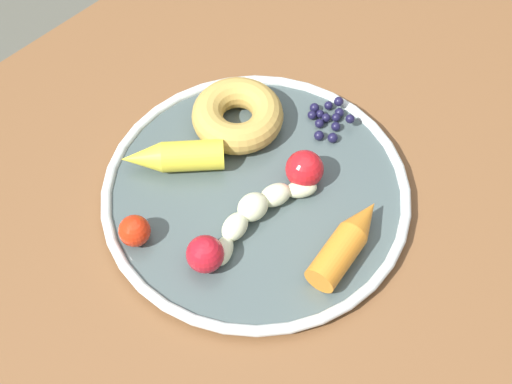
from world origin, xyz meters
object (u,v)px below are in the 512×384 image
dining_table (285,230)px  tomato_near (205,254)px  banana (257,212)px  donut (238,115)px  tomato_mid (305,169)px  tomato_far (134,231)px  plate (256,193)px  carrot_orange (347,241)px  blueberry_pile (328,118)px  carrot_yellow (173,157)px

dining_table → tomato_near: size_ratio=22.79×
banana → donut: donut is taller
tomato_mid → tomato_far: 0.20m
plate → carrot_orange: bearing=96.9°
blueberry_pile → plate: bearing=4.1°
plate → donut: size_ratio=3.22×
carrot_orange → tomato_mid: 0.10m
blueberry_pile → tomato_near: size_ratio=1.52×
plate → carrot_yellow: size_ratio=3.17×
banana → carrot_yellow: 0.12m
carrot_orange → tomato_far: bearing=-48.7°
donut → tomato_far: size_ratio=3.13×
dining_table → donut: 0.16m
plate → banana: bearing=45.7°
plate → tomato_mid: tomato_mid is taller
tomato_near → tomato_far: (0.03, -0.07, -0.00)m
plate → blueberry_pile: 0.13m
banana → plate: bearing=-134.3°
plate → tomato_mid: size_ratio=8.07×
donut → tomato_mid: 0.11m
tomato_far → banana: bearing=146.3°
carrot_orange → carrot_yellow: 0.22m
carrot_yellow → donut: bearing=173.9°
donut → plate: bearing=57.2°
banana → tomato_mid: bearing=178.0°
carrot_orange → tomato_near: 0.15m
plate → donut: 0.10m
banana → carrot_yellow: carrot_yellow is taller
banana → tomato_near: 0.08m
tomato_mid → tomato_far: (0.18, -0.08, -0.00)m
plate → carrot_yellow: carrot_yellow is taller
tomato_near → blueberry_pile: bearing=-171.3°
blueberry_pile → tomato_far: (0.26, -0.04, 0.01)m
plate → carrot_orange: carrot_orange is taller
tomato_near → dining_table: bearing=-174.5°
dining_table → plate: (0.04, -0.01, 0.11)m
carrot_orange → donut: 0.20m
carrot_orange → tomato_near: bearing=-38.9°
dining_table → carrot_yellow: 0.18m
plate → tomato_near: (0.10, 0.03, 0.02)m
carrot_orange → tomato_mid: (-0.03, -0.09, 0.00)m
dining_table → tomato_mid: 0.14m
carrot_orange → tomato_mid: bearing=-110.5°
dining_table → carrot_yellow: carrot_yellow is taller
carrot_yellow → donut: (-0.09, 0.01, 0.00)m
tomato_near → tomato_far: size_ratio=1.16×
carrot_orange → carrot_yellow: bearing=-75.5°
blueberry_pile → tomato_mid: bearing=23.8°
plate → tomato_far: (0.13, -0.05, 0.02)m
tomato_far → tomato_near: bearing=113.1°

